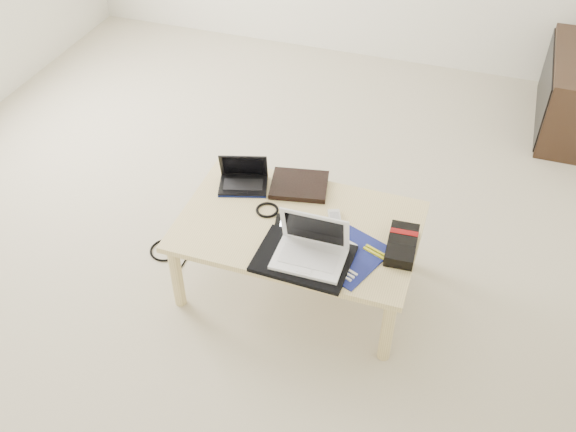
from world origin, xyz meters
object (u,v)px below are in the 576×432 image
(media_cabinet, at_px, (576,93))
(white_laptop, at_px, (311,249))
(coffee_table, at_px, (298,232))
(gpu_box, at_px, (402,245))
(netbook, at_px, (243,179))

(media_cabinet, bearing_deg, white_laptop, -118.31)
(coffee_table, xyz_separation_m, gpu_box, (0.48, -0.01, 0.08))
(white_laptop, xyz_separation_m, gpu_box, (0.36, 0.19, -0.04))
(netbook, distance_m, gpu_box, 0.85)
(white_laptop, distance_m, gpu_box, 0.41)
(netbook, bearing_deg, media_cabinet, 47.12)
(coffee_table, bearing_deg, white_laptop, -59.33)
(coffee_table, relative_size, white_laptop, 3.64)
(coffee_table, distance_m, netbook, 0.40)
(coffee_table, distance_m, gpu_box, 0.49)
(coffee_table, relative_size, netbook, 4.03)
(netbook, bearing_deg, white_laptop, -40.08)
(coffee_table, height_order, gpu_box, gpu_box)
(media_cabinet, xyz_separation_m, netbook, (-1.61, -1.73, 0.18))
(media_cabinet, bearing_deg, netbook, -132.88)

